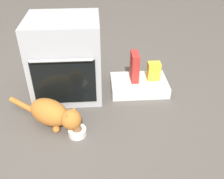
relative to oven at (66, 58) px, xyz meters
The scene contains 7 objects.
ground 0.59m from the oven, 92.03° to the right, with size 8.00×8.00×0.00m, color #56514C.
oven is the anchor object (origin of this frame).
pantry_cabinet 0.76m from the oven, ahead, with size 0.55×0.37×0.10m, color white.
food_bowl 0.70m from the oven, 80.12° to the right, with size 0.14×0.14×0.09m.
cat 0.54m from the oven, 100.82° to the right, with size 0.66×0.48×0.23m.
cereal_box 0.65m from the oven, ahead, with size 0.07×0.18×0.28m, color #B72D28.
snack_bag 0.85m from the oven, ahead, with size 0.12×0.09×0.18m, color yellow.
Camera 1 is at (0.30, -1.64, 1.45)m, focal length 40.92 mm.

